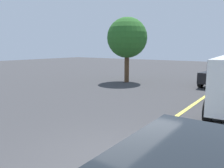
# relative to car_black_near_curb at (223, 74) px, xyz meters

# --- Properties ---
(ground_plane) EXTENTS (80.00, 80.00, 0.00)m
(ground_plane) POSITION_rel_car_black_near_curb_xyz_m (-12.69, 0.10, -0.84)
(ground_plane) COLOR #38383A
(lane_marking_centre) EXTENTS (28.00, 0.16, 0.01)m
(lane_marking_centre) POSITION_rel_car_black_near_curb_xyz_m (-9.69, 0.10, -0.84)
(lane_marking_centre) COLOR #E0D14C
(car_black_near_curb) EXTENTS (4.30, 2.37, 1.70)m
(car_black_near_curb) POSITION_rel_car_black_near_curb_xyz_m (0.00, 0.00, 0.00)
(car_black_near_curb) COLOR black
(car_black_near_curb) RESTS_ON ground_plane
(tree_left_verge) EXTENTS (2.94, 2.94, 4.74)m
(tree_left_verge) POSITION_rel_car_black_near_curb_xyz_m (-2.14, 6.19, 2.41)
(tree_left_verge) COLOR #513823
(tree_left_verge) RESTS_ON ground_plane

